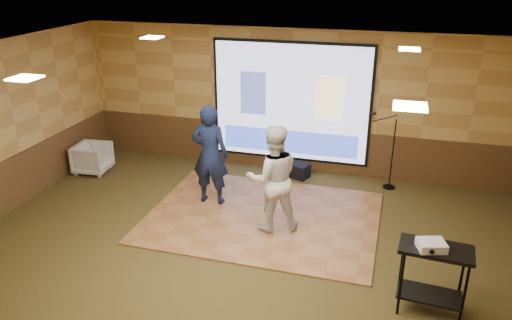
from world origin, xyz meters
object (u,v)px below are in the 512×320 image
(player_right, at_px, (273,179))
(mic_stand, at_px, (388,164))
(banquet_chair, at_px, (93,158))
(dance_floor, at_px, (263,217))
(projector, at_px, (431,245))
(av_table, at_px, (434,267))
(projector_screen, at_px, (291,104))
(duffel_bag, at_px, (297,170))
(player_left, at_px, (210,155))

(player_right, distance_m, mic_stand, 2.91)
(player_right, relative_size, banquet_chair, 2.63)
(dance_floor, height_order, projector, projector)
(dance_floor, bearing_deg, mic_stand, 42.65)
(av_table, bearing_deg, projector_screen, 124.05)
(mic_stand, bearing_deg, banquet_chair, -164.73)
(av_table, bearing_deg, duffel_bag, 123.84)
(dance_floor, xyz_separation_m, mic_stand, (2.06, 1.89, 0.48))
(player_left, bearing_deg, banquet_chair, -13.47)
(mic_stand, bearing_deg, dance_floor, -130.78)
(dance_floor, distance_m, av_table, 3.34)
(projector, height_order, banquet_chair, projector)
(player_right, bearing_deg, projector_screen, -108.43)
(projector_screen, height_order, player_right, projector_screen)
(projector_screen, height_order, av_table, projector_screen)
(mic_stand, distance_m, banquet_chair, 6.15)
(player_right, height_order, banquet_chair, player_right)
(banquet_chair, bearing_deg, player_right, -112.40)
(player_right, xyz_separation_m, av_table, (2.47, -1.47, -0.28))
(projector_screen, xyz_separation_m, mic_stand, (2.08, -0.36, -0.98))
(projector_screen, xyz_separation_m, duffel_bag, (0.26, -0.35, -1.33))
(player_right, height_order, mic_stand, player_right)
(projector_screen, relative_size, av_table, 3.51)
(mic_stand, bearing_deg, projector, -74.37)
(player_left, bearing_deg, av_table, 150.01)
(player_right, relative_size, av_table, 1.93)
(projector, height_order, mic_stand, mic_stand)
(player_right, bearing_deg, av_table, 124.70)
(projector_screen, relative_size, duffel_bag, 6.99)
(projector_screen, bearing_deg, duffel_bag, -53.82)
(player_left, xyz_separation_m, projector, (3.74, -2.17, 0.03))
(player_right, bearing_deg, dance_floor, -77.75)
(player_left, height_order, mic_stand, player_left)
(dance_floor, bearing_deg, banquet_chair, 166.51)
(dance_floor, height_order, mic_stand, mic_stand)
(mic_stand, height_order, banquet_chair, mic_stand)
(player_left, xyz_separation_m, player_right, (1.34, -0.65, -0.02))
(projector, xyz_separation_m, duffel_bag, (-2.42, 3.77, -0.85))
(projector_screen, height_order, banquet_chair, projector_screen)
(dance_floor, bearing_deg, duffel_bag, 82.98)
(player_right, height_order, projector, player_right)
(player_right, bearing_deg, banquet_chair, -41.54)
(dance_floor, height_order, player_left, player_left)
(player_right, xyz_separation_m, projector, (2.40, -1.52, 0.06))
(dance_floor, height_order, player_right, player_right)
(player_right, distance_m, av_table, 2.89)
(mic_stand, bearing_deg, player_right, -122.25)
(projector_screen, bearing_deg, dance_floor, -89.45)
(player_left, bearing_deg, duffel_bag, -130.35)
(dance_floor, relative_size, banquet_chair, 5.75)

